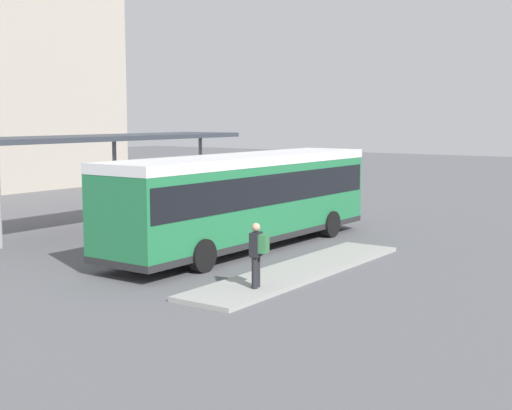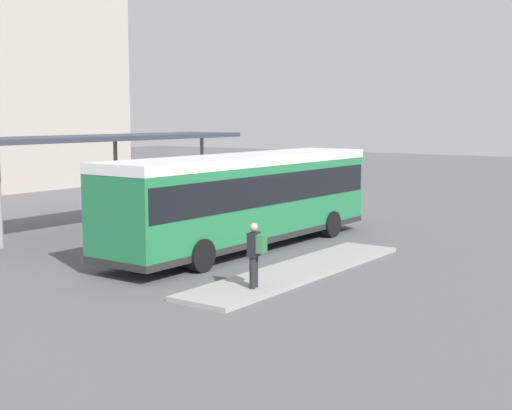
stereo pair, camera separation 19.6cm
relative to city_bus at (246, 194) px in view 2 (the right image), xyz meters
The scene contains 9 objects.
ground_plane 1.82m from the city_bus, behind, with size 120.00×120.00×0.00m, color #5B5B60.
curb_island 4.34m from the city_bus, 121.83° to the right, with size 9.01×1.80×0.12m.
city_bus is the anchor object (origin of this frame).
pedestrian_waiting 6.02m from the city_bus, 141.51° to the right, with size 0.44×0.48×1.63m.
bicycle_green 10.84m from the city_bus, 24.28° to the left, with size 0.48×1.67×0.72m.
bicycle_blue 11.43m from the city_bus, 27.85° to the left, with size 0.48×1.63×0.70m.
station_shelter 6.93m from the city_bus, 84.98° to the left, with size 12.31×2.91×3.64m.
potted_planter_near_shelter 4.22m from the city_bus, 85.92° to the left, with size 0.86×0.86×1.32m.
potted_planter_far_side 6.73m from the city_bus, 39.08° to the left, with size 0.88×0.88×1.24m.
Camera 2 is at (-18.73, -13.74, 4.35)m, focal length 50.00 mm.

